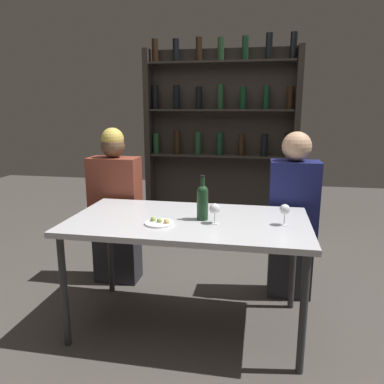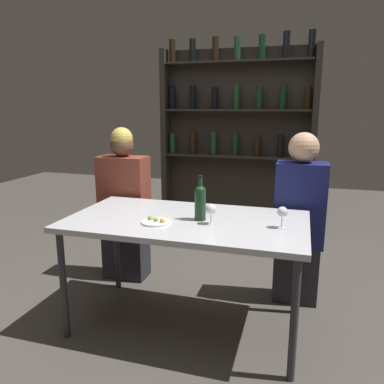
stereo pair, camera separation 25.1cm
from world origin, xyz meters
name	(u,v)px [view 1 (the left image)]	position (x,y,z in m)	size (l,w,h in m)	color
ground_plane	(189,324)	(0.00, 0.00, 0.00)	(10.00, 10.00, 0.00)	#47423D
dining_table	(188,227)	(0.00, 0.00, 0.70)	(1.54, 0.84, 0.76)	silver
wine_rack_wall	(220,137)	(0.00, 1.83, 1.15)	(1.66, 0.21, 2.20)	#28231E
wine_bottle	(203,201)	(0.09, 0.00, 0.89)	(0.07, 0.07, 0.29)	#19381E
wine_glass_0	(215,209)	(0.18, -0.07, 0.85)	(0.07, 0.07, 0.13)	silver
wine_glass_1	(285,210)	(0.60, -0.02, 0.86)	(0.06, 0.06, 0.13)	silver
food_plate_0	(159,222)	(-0.15, -0.14, 0.77)	(0.18, 0.18, 0.04)	white
seated_person_left	(116,209)	(-0.74, 0.58, 0.63)	(0.41, 0.22, 1.31)	#26262B
seated_person_right	(292,219)	(0.70, 0.58, 0.62)	(0.37, 0.22, 1.30)	#26262B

